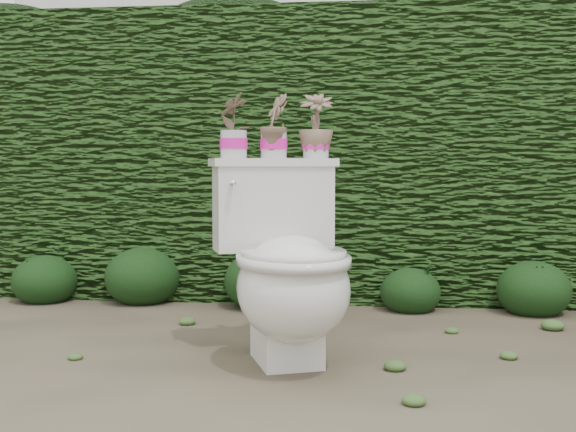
# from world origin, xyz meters

# --- Properties ---
(ground) EXTENTS (60.00, 60.00, 0.00)m
(ground) POSITION_xyz_m (0.00, 0.00, 0.00)
(ground) COLOR #6B614A
(ground) RESTS_ON ground
(hedge) EXTENTS (8.00, 1.00, 1.60)m
(hedge) POSITION_xyz_m (0.00, 1.60, 0.80)
(hedge) COLOR #305A1E
(hedge) RESTS_ON ground
(house_wall) EXTENTS (8.00, 3.50, 4.00)m
(house_wall) POSITION_xyz_m (0.60, 6.00, 2.00)
(house_wall) COLOR silver
(house_wall) RESTS_ON ground
(toilet) EXTENTS (0.66, 0.79, 0.78)m
(toilet) POSITION_xyz_m (-0.17, -0.05, 0.36)
(toilet) COLOR silver
(toilet) RESTS_ON ground
(potted_plant_left) EXTENTS (0.13, 0.15, 0.24)m
(potted_plant_left) POSITION_xyz_m (-0.41, 0.12, 0.90)
(potted_plant_left) COLOR #2A7A25
(potted_plant_left) RESTS_ON toilet
(potted_plant_center) EXTENTS (0.11, 0.14, 0.25)m
(potted_plant_center) POSITION_xyz_m (-0.25, 0.17, 0.90)
(potted_plant_center) COLOR #2A7A25
(potted_plant_center) RESTS_ON toilet
(potted_plant_right) EXTENTS (0.16, 0.16, 0.25)m
(potted_plant_right) POSITION_xyz_m (-0.09, 0.24, 0.90)
(potted_plant_right) COLOR #2A7A25
(potted_plant_right) RESTS_ON toilet
(liriope_clump_1) EXTENTS (0.36, 0.36, 0.28)m
(liriope_clump_1) POSITION_xyz_m (-1.65, 1.06, 0.14)
(liriope_clump_1) COLOR #1B3C15
(liriope_clump_1) RESTS_ON ground
(liriope_clump_2) EXTENTS (0.41, 0.41, 0.33)m
(liriope_clump_2) POSITION_xyz_m (-1.10, 1.10, 0.16)
(liriope_clump_2) COLOR #1B3C15
(liriope_clump_2) RESTS_ON ground
(liriope_clump_3) EXTENTS (0.42, 0.42, 0.34)m
(liriope_clump_3) POSITION_xyz_m (-0.42, 1.03, 0.17)
(liriope_clump_3) COLOR #1B3C15
(liriope_clump_3) RESTS_ON ground
(liriope_clump_4) EXTENTS (0.31, 0.31, 0.25)m
(liriope_clump_4) POSITION_xyz_m (0.35, 1.02, 0.12)
(liriope_clump_4) COLOR #1B3C15
(liriope_clump_4) RESTS_ON ground
(liriope_clump_5) EXTENTS (0.37, 0.37, 0.29)m
(liriope_clump_5) POSITION_xyz_m (0.96, 1.02, 0.15)
(liriope_clump_5) COLOR #1B3C15
(liriope_clump_5) RESTS_ON ground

